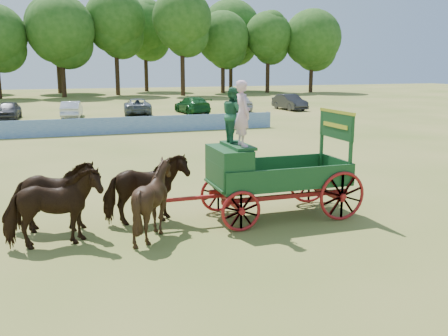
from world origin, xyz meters
TOP-DOWN VIEW (x-y plane):
  - ground at (0.00, 0.00)m, footprint 160.00×160.00m
  - horse_lead_left at (-2.29, -1.48)m, footprint 2.34×1.21m
  - horse_lead_right at (-2.29, -0.38)m, footprint 2.40×1.40m
  - horse_wheel_left at (0.11, -1.48)m, footprint 2.06×1.93m
  - horse_wheel_right at (0.11, -0.38)m, footprint 2.34×1.21m
  - farm_dray at (3.06, -0.92)m, footprint 6.00×2.00m
  - sponsor_banner at (-1.00, 18.00)m, footprint 26.00×0.08m
  - parked_cars at (-4.45, 29.82)m, footprint 47.20×6.70m
  - treeline at (-3.96, 59.94)m, footprint 88.37×23.00m

SIDE VIEW (x-z plane):
  - ground at x=0.00m, z-range 0.00..0.00m
  - sponsor_banner at x=-1.00m, z-range 0.00..1.05m
  - parked_cars at x=-4.45m, z-range -0.07..1.55m
  - horse_lead_left at x=-2.29m, z-range 0.00..1.91m
  - horse_lead_right at x=-2.29m, z-range 0.00..1.91m
  - horse_wheel_right at x=0.11m, z-range 0.00..1.91m
  - horse_wheel_left at x=0.11m, z-range 0.00..1.91m
  - farm_dray at x=3.06m, z-range -0.27..3.61m
  - treeline at x=-3.96m, z-range 1.84..16.30m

